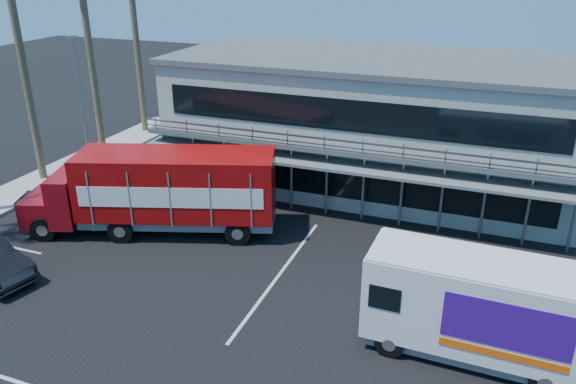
% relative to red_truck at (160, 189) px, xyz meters
% --- Properties ---
extents(ground, '(120.00, 120.00, 0.00)m').
position_rel_red_truck_xyz_m(ground, '(4.78, -4.74, -2.21)').
color(ground, black).
rests_on(ground, ground).
extents(building, '(22.40, 12.00, 7.30)m').
position_rel_red_truck_xyz_m(building, '(7.78, 10.20, 1.45)').
color(building, gray).
rests_on(building, ground).
extents(curb_strip, '(3.00, 32.00, 0.16)m').
position_rel_red_truck_xyz_m(curb_strip, '(-10.22, 1.26, -2.13)').
color(curb_strip, '#A5A399').
rests_on(curb_strip, ground).
extents(light_pole_far, '(0.50, 0.25, 8.09)m').
position_rel_red_truck_xyz_m(light_pole_far, '(-9.42, 6.26, 2.29)').
color(light_pole_far, gray).
rests_on(light_pole_far, ground).
extents(red_truck, '(12.16, 6.35, 4.01)m').
position_rel_red_truck_xyz_m(red_truck, '(0.00, 0.00, 0.00)').
color(red_truck, maroon).
rests_on(red_truck, ground).
extents(white_van, '(7.39, 2.71, 3.58)m').
position_rel_red_truck_xyz_m(white_van, '(14.77, -4.24, -0.31)').
color(white_van, silver).
rests_on(white_van, ground).
extents(parked_car_c, '(5.26, 2.87, 1.40)m').
position_rel_red_truck_xyz_m(parked_car_c, '(-4.72, -0.34, -1.51)').
color(parked_car_c, white).
rests_on(parked_car_c, ground).
extents(parked_car_d, '(5.44, 3.74, 1.46)m').
position_rel_red_truck_xyz_m(parked_car_d, '(-4.72, -0.74, -1.48)').
color(parked_car_d, '#282E35').
rests_on(parked_car_d, ground).
extents(parked_car_e, '(4.39, 2.09, 1.45)m').
position_rel_red_truck_xyz_m(parked_car_e, '(-4.72, 3.15, -1.48)').
color(parked_car_e, slate).
rests_on(parked_car_e, ground).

